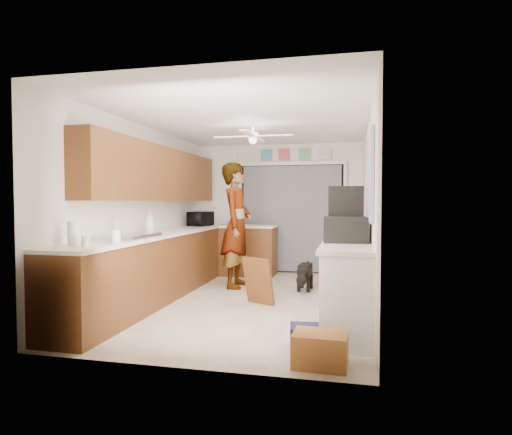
{
  "coord_description": "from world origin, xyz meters",
  "views": [
    {
      "loc": [
        1.38,
        -5.8,
        1.4
      ],
      "look_at": [
        0.0,
        0.4,
        1.15
      ],
      "focal_mm": 30.0,
      "sensor_mm": 36.0,
      "label": 1
    }
  ],
  "objects_px": {
    "dog": "(305,275)",
    "navy_crate": "(309,337)",
    "cardboard_box": "(320,349)",
    "paper_towel_roll": "(73,234)",
    "microwave": "(201,219)",
    "suitcase": "(345,229)",
    "soap_bottle": "(150,222)",
    "man": "(237,225)"
  },
  "relations": [
    {
      "from": "cardboard_box",
      "to": "navy_crate",
      "type": "distance_m",
      "value": 0.44
    },
    {
      "from": "paper_towel_roll",
      "to": "suitcase",
      "type": "xyz_separation_m",
      "value": [
        2.7,
        1.14,
        0.01
      ]
    },
    {
      "from": "paper_towel_roll",
      "to": "dog",
      "type": "height_order",
      "value": "paper_towel_roll"
    },
    {
      "from": "soap_bottle",
      "to": "navy_crate",
      "type": "relative_size",
      "value": 0.94
    },
    {
      "from": "dog",
      "to": "man",
      "type": "bearing_deg",
      "value": -177.06
    },
    {
      "from": "cardboard_box",
      "to": "dog",
      "type": "height_order",
      "value": "dog"
    },
    {
      "from": "suitcase",
      "to": "cardboard_box",
      "type": "xyz_separation_m",
      "value": [
        -0.18,
        -1.37,
        -0.94
      ]
    },
    {
      "from": "paper_towel_roll",
      "to": "navy_crate",
      "type": "relative_size",
      "value": 0.7
    },
    {
      "from": "paper_towel_roll",
      "to": "cardboard_box",
      "type": "relative_size",
      "value": 0.54
    },
    {
      "from": "soap_bottle",
      "to": "cardboard_box",
      "type": "relative_size",
      "value": 0.72
    },
    {
      "from": "paper_towel_roll",
      "to": "man",
      "type": "relative_size",
      "value": 0.12
    },
    {
      "from": "cardboard_box",
      "to": "paper_towel_roll",
      "type": "bearing_deg",
      "value": 174.66
    },
    {
      "from": "soap_bottle",
      "to": "man",
      "type": "relative_size",
      "value": 0.16
    },
    {
      "from": "microwave",
      "to": "cardboard_box",
      "type": "relative_size",
      "value": 1.04
    },
    {
      "from": "suitcase",
      "to": "navy_crate",
      "type": "distance_m",
      "value": 1.4
    },
    {
      "from": "paper_towel_roll",
      "to": "microwave",
      "type": "bearing_deg",
      "value": 88.6
    },
    {
      "from": "microwave",
      "to": "soap_bottle",
      "type": "relative_size",
      "value": 1.43
    },
    {
      "from": "cardboard_box",
      "to": "man",
      "type": "distance_m",
      "value": 3.55
    },
    {
      "from": "microwave",
      "to": "soap_bottle",
      "type": "bearing_deg",
      "value": -175.28
    },
    {
      "from": "soap_bottle",
      "to": "dog",
      "type": "distance_m",
      "value": 2.51
    },
    {
      "from": "man",
      "to": "microwave",
      "type": "bearing_deg",
      "value": 50.44
    },
    {
      "from": "cardboard_box",
      "to": "dog",
      "type": "relative_size",
      "value": 0.77
    },
    {
      "from": "cardboard_box",
      "to": "man",
      "type": "relative_size",
      "value": 0.23
    },
    {
      "from": "suitcase",
      "to": "dog",
      "type": "height_order",
      "value": "suitcase"
    },
    {
      "from": "microwave",
      "to": "navy_crate",
      "type": "relative_size",
      "value": 1.34
    },
    {
      "from": "microwave",
      "to": "suitcase",
      "type": "height_order",
      "value": "suitcase"
    },
    {
      "from": "navy_crate",
      "to": "dog",
      "type": "relative_size",
      "value": 0.6
    },
    {
      "from": "suitcase",
      "to": "man",
      "type": "bearing_deg",
      "value": 133.57
    },
    {
      "from": "paper_towel_roll",
      "to": "dog",
      "type": "xyz_separation_m",
      "value": [
        2.07,
        2.81,
        -0.83
      ]
    },
    {
      "from": "paper_towel_roll",
      "to": "navy_crate",
      "type": "distance_m",
      "value": 2.57
    },
    {
      "from": "paper_towel_roll",
      "to": "dog",
      "type": "relative_size",
      "value": 0.42
    },
    {
      "from": "soap_bottle",
      "to": "cardboard_box",
      "type": "distance_m",
      "value": 3.37
    },
    {
      "from": "cardboard_box",
      "to": "dog",
      "type": "bearing_deg",
      "value": 98.34
    },
    {
      "from": "paper_towel_roll",
      "to": "navy_crate",
      "type": "xyz_separation_m",
      "value": [
        2.38,
        0.18,
        -0.96
      ]
    },
    {
      "from": "microwave",
      "to": "man",
      "type": "relative_size",
      "value": 0.23
    },
    {
      "from": "navy_crate",
      "to": "dog",
      "type": "distance_m",
      "value": 2.65
    },
    {
      "from": "navy_crate",
      "to": "man",
      "type": "height_order",
      "value": "man"
    },
    {
      "from": "soap_bottle",
      "to": "dog",
      "type": "height_order",
      "value": "soap_bottle"
    },
    {
      "from": "suitcase",
      "to": "navy_crate",
      "type": "xyz_separation_m",
      "value": [
        -0.32,
        -0.96,
        -0.97
      ]
    },
    {
      "from": "dog",
      "to": "navy_crate",
      "type": "bearing_deg",
      "value": -79.51
    },
    {
      "from": "soap_bottle",
      "to": "suitcase",
      "type": "height_order",
      "value": "soap_bottle"
    },
    {
      "from": "dog",
      "to": "soap_bottle",
      "type": "bearing_deg",
      "value": -149.33
    }
  ]
}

